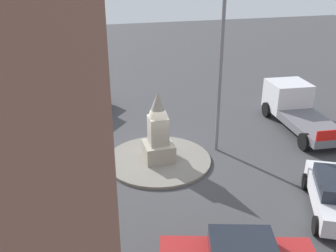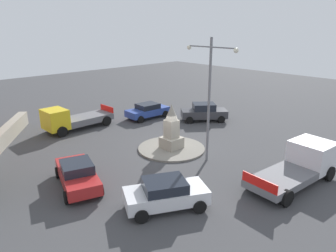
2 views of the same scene
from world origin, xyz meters
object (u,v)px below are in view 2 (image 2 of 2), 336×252
at_px(streetlamp, 209,89).
at_px(truck_white_near_island, 302,163).
at_px(car_blue_parked_right, 148,110).
at_px(car_dark_grey_parked_left, 204,112).
at_px(truck_yellow_waiting, 72,119).
at_px(car_red_passing, 77,174).
at_px(monument, 172,130).
at_px(car_white_approaching, 166,193).

bearing_deg(streetlamp, truck_white_near_island, 18.62).
height_order(car_blue_parked_right, car_dark_grey_parked_left, car_dark_grey_parked_left).
bearing_deg(streetlamp, car_dark_grey_parked_left, 131.97).
distance_m(car_dark_grey_parked_left, truck_yellow_waiting, 11.62).
bearing_deg(car_dark_grey_parked_left, truck_white_near_island, -23.08).
bearing_deg(truck_white_near_island, car_red_passing, -129.48).
distance_m(car_red_passing, car_dark_grey_parked_left, 14.80).
bearing_deg(truck_white_near_island, streetlamp, -161.38).
height_order(monument, streetlamp, streetlamp).
bearing_deg(car_white_approaching, car_red_passing, -156.78).
bearing_deg(car_dark_grey_parked_left, monument, -66.57).
height_order(car_white_approaching, truck_white_near_island, truck_white_near_island).
bearing_deg(car_red_passing, monument, 93.12).
height_order(streetlamp, car_red_passing, streetlamp).
height_order(car_red_passing, car_dark_grey_parked_left, car_dark_grey_parked_left).
relative_size(car_red_passing, truck_yellow_waiting, 0.80).
bearing_deg(truck_yellow_waiting, car_red_passing, -25.07).
relative_size(streetlamp, car_white_approaching, 1.80).
bearing_deg(car_blue_parked_right, car_dark_grey_parked_left, 37.66).
bearing_deg(streetlamp, car_red_passing, -108.03).
relative_size(monument, streetlamp, 0.41).
bearing_deg(truck_white_near_island, monument, -165.34).
distance_m(streetlamp, truck_yellow_waiting, 12.77).
relative_size(monument, truck_yellow_waiting, 0.54).
xyz_separation_m(streetlamp, car_white_approaching, (2.27, -5.70, -3.91)).
relative_size(streetlamp, car_dark_grey_parked_left, 1.82).
height_order(car_blue_parked_right, truck_white_near_island, truck_white_near_island).
bearing_deg(truck_yellow_waiting, streetlamp, 16.53).
relative_size(car_white_approaching, truck_white_near_island, 0.70).
bearing_deg(truck_white_near_island, car_dark_grey_parked_left, 156.92).
height_order(car_white_approaching, truck_yellow_waiting, truck_yellow_waiting).
bearing_deg(car_dark_grey_parked_left, truck_yellow_waiting, -119.61).
relative_size(streetlamp, truck_yellow_waiting, 1.33).
bearing_deg(car_red_passing, truck_white_near_island, 50.52).
bearing_deg(car_blue_parked_right, truck_white_near_island, -5.92).
xyz_separation_m(car_white_approaching, car_dark_grey_parked_left, (-8.24, 12.33, 0.05)).
xyz_separation_m(car_blue_parked_right, truck_yellow_waiting, (-1.57, -6.88, 0.20)).
height_order(car_red_passing, truck_white_near_island, truck_white_near_island).
height_order(monument, car_blue_parked_right, monument).
relative_size(car_white_approaching, car_blue_parked_right, 1.03).
height_order(streetlamp, truck_white_near_island, streetlamp).
height_order(monument, car_red_passing, monument).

